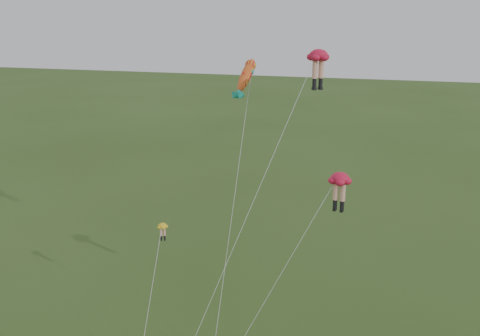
# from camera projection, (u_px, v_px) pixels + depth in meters

# --- Properties ---
(legs_kite_red_high) EXTENTS (8.33, 10.76, 20.31)m
(legs_kite_red_high) POSITION_uv_depth(u_px,v_px,m) (317.00, 62.00, 35.17)
(legs_kite_red_high) COLOR red
(legs_kite_red_high) RESTS_ON ground
(legs_kite_red_mid) EXTENTS (7.48, 6.02, 12.85)m
(legs_kite_red_mid) POSITION_uv_depth(u_px,v_px,m) (338.00, 183.00, 34.26)
(legs_kite_red_mid) COLOR red
(legs_kite_red_mid) RESTS_ON ground
(legs_kite_yellow) EXTENTS (1.92, 9.00, 7.91)m
(legs_kite_yellow) POSITION_uv_depth(u_px,v_px,m) (161.00, 238.00, 38.44)
(legs_kite_yellow) COLOR yellow
(legs_kite_yellow) RESTS_ON ground
(fish_kite) EXTENTS (1.50, 12.65, 19.45)m
(fish_kite) POSITION_uv_depth(u_px,v_px,m) (246.00, 77.00, 39.83)
(fish_kite) COLOR orange
(fish_kite) RESTS_ON ground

